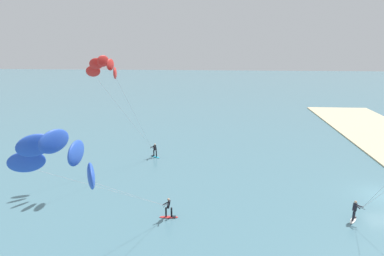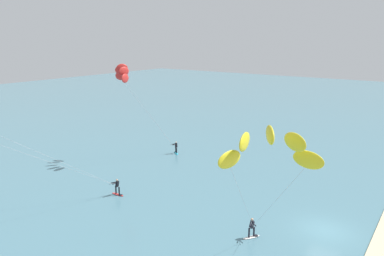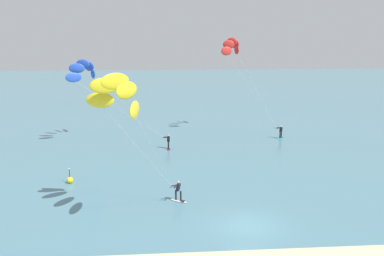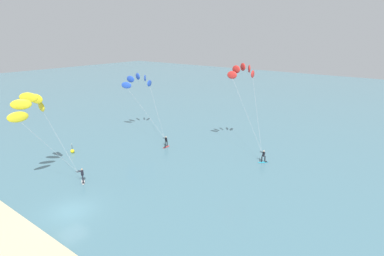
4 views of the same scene
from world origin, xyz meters
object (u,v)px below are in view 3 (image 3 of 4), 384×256
Objects in this scene: kitesurfer_nearshore at (87,73)px; marker_buoy at (70,180)px; kitesurfer_far_out at (234,51)px; kitesurfer_mid_water at (118,98)px.

marker_buoy is (0.58, -13.69, -7.99)m from kitesurfer_nearshore.
marker_buoy is (-17.27, -17.04, -10.34)m from kitesurfer_far_out.
kitesurfer_mid_water is at bearing -53.94° from marker_buoy.
kitesurfer_nearshore is 8.39× the size of marker_buoy.
kitesurfer_far_out is at bearing 10.64° from kitesurfer_nearshore.
kitesurfer_nearshore is 1.13× the size of kitesurfer_mid_water.
kitesurfer_nearshore is 21.79m from kitesurfer_mid_water.
marker_buoy is at bearing -87.58° from kitesurfer_nearshore.
kitesurfer_mid_water is at bearing -116.19° from kitesurfer_far_out.
kitesurfer_mid_water is at bearing -74.32° from kitesurfer_nearshore.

